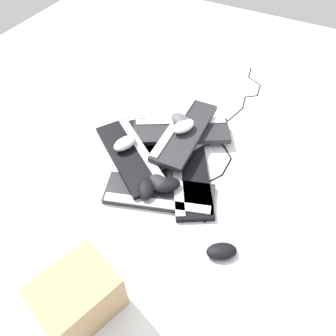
{
  "coord_description": "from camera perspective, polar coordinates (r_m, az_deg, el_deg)",
  "views": [
    {
      "loc": [
        0.36,
        -0.85,
        1.08
      ],
      "look_at": [
        -0.05,
        -0.07,
        0.04
      ],
      "focal_mm": 35.0,
      "sensor_mm": 36.0,
      "label": 1
    }
  ],
  "objects": [
    {
      "name": "keyboard_6",
      "position": [
        1.48,
        2.87,
        6.35
      ],
      "size": [
        0.17,
        0.45,
        0.03
      ],
      "color": "#232326",
      "rests_on": "keyboard_4"
    },
    {
      "name": "keyboard_5",
      "position": [
        1.43,
        -6.62,
        2.27
      ],
      "size": [
        0.45,
        0.38,
        0.03
      ],
      "color": "black",
      "rests_on": "keyboard_2"
    },
    {
      "name": "cable_1",
      "position": [
        1.79,
        12.59,
        11.17
      ],
      "size": [
        0.12,
        0.7,
        0.01
      ],
      "color": "black",
      "rests_on": "ground"
    },
    {
      "name": "keyboard_3",
      "position": [
        1.32,
        -1.5,
        -4.61
      ],
      "size": [
        0.46,
        0.28,
        0.03
      ],
      "color": "#232326",
      "rests_on": "ground"
    },
    {
      "name": "ground_plane",
      "position": [
        1.42,
        3.24,
        -0.05
      ],
      "size": [
        3.2,
        3.2,
        0.0
      ],
      "primitive_type": "plane",
      "color": "white"
    },
    {
      "name": "mouse_0",
      "position": [
        1.3,
        -0.2,
        -2.99
      ],
      "size": [
        0.12,
        0.12,
        0.04
      ],
      "primitive_type": "ellipsoid",
      "rotation": [
        0.0,
        0.0,
        3.91
      ],
      "color": "black",
      "rests_on": "keyboard_3"
    },
    {
      "name": "keyboard_2",
      "position": [
        1.47,
        -4.86,
        2.51
      ],
      "size": [
        0.41,
        0.42,
        0.03
      ],
      "color": "black",
      "rests_on": "ground"
    },
    {
      "name": "mouse_6",
      "position": [
        1.31,
        -1.35,
        -2.61
      ],
      "size": [
        0.12,
        0.1,
        0.04
      ],
      "primitive_type": "ellipsoid",
      "rotation": [
        0.0,
        0.0,
        5.98
      ],
      "color": "black",
      "rests_on": "keyboard_3"
    },
    {
      "name": "cable_0",
      "position": [
        1.42,
        8.52,
        -0.64
      ],
      "size": [
        0.17,
        0.47,
        0.01
      ],
      "color": "black",
      "rests_on": "ground"
    },
    {
      "name": "keyboard_0",
      "position": [
        1.38,
        3.8,
        -1.29
      ],
      "size": [
        0.35,
        0.46,
        0.03
      ],
      "color": "black",
      "rests_on": "ground"
    },
    {
      "name": "keyboard_4",
      "position": [
        1.52,
        2.34,
        6.46
      ],
      "size": [
        0.46,
        0.35,
        0.03
      ],
      "color": "#232326",
      "rests_on": "keyboard_1"
    },
    {
      "name": "mouse_1",
      "position": [
        1.43,
        -7.52,
        4.3
      ],
      "size": [
        0.1,
        0.13,
        0.04
      ],
      "primitive_type": "ellipsoid",
      "rotation": [
        0.0,
        0.0,
        1.24
      ],
      "color": "#B7B7BC",
      "rests_on": "keyboard_5"
    },
    {
      "name": "mouse_5",
      "position": [
        1.3,
        -3.87,
        -3.52
      ],
      "size": [
        0.11,
        0.13,
        0.04
      ],
      "primitive_type": "ellipsoid",
      "rotation": [
        0.0,
        0.0,
        2.07
      ],
      "color": "black",
      "rests_on": "keyboard_3"
    },
    {
      "name": "keyboard_1",
      "position": [
        1.5,
        2.07,
        3.94
      ],
      "size": [
        0.32,
        0.46,
        0.03
      ],
      "color": "#232326",
      "rests_on": "ground"
    },
    {
      "name": "mouse_3",
      "position": [
        1.2,
        9.31,
        -14.11
      ],
      "size": [
        0.13,
        0.12,
        0.04
      ],
      "primitive_type": "ellipsoid",
      "rotation": [
        0.0,
        0.0,
        3.73
      ],
      "color": "black",
      "rests_on": "ground"
    },
    {
      "name": "mouse_2",
      "position": [
        1.48,
        2.26,
        8.3
      ],
      "size": [
        0.13,
        0.1,
        0.04
      ],
      "primitive_type": "ellipsoid",
      "rotation": [
        0.0,
        0.0,
        2.74
      ],
      "color": "#4C4C51",
      "rests_on": "keyboard_6"
    },
    {
      "name": "cardboard_box",
      "position": [
        1.08,
        -15.37,
        -20.83
      ],
      "size": [
        0.24,
        0.27,
        0.19
      ],
      "primitive_type": "cube",
      "rotation": [
        0.0,
        0.0,
        4.38
      ],
      "color": "tan",
      "rests_on": "ground"
    },
    {
      "name": "mouse_4",
      "position": [
        1.45,
        2.73,
        7.3
      ],
      "size": [
        0.1,
        0.13,
        0.04
      ],
      "primitive_type": "ellipsoid",
      "rotation": [
        0.0,
        0.0,
        1.21
      ],
      "color": "silver",
      "rests_on": "keyboard_6"
    }
  ]
}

